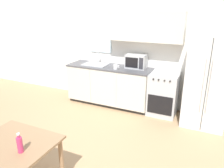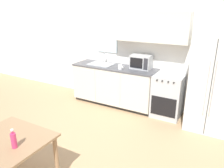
{
  "view_description": "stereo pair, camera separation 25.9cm",
  "coord_description": "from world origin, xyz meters",
  "px_view_note": "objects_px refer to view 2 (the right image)",
  "views": [
    {
      "loc": [
        1.76,
        -2.48,
        2.23
      ],
      "look_at": [
        0.35,
        0.56,
        1.05
      ],
      "focal_mm": 35.0,
      "sensor_mm": 36.0,
      "label": 1
    },
    {
      "loc": [
        1.99,
        -2.37,
        2.23
      ],
      "look_at": [
        0.35,
        0.56,
        1.05
      ],
      "focal_mm": 35.0,
      "sensor_mm": 36.0,
      "label": 2
    }
  ],
  "objects_px": {
    "oven_range": "(168,96)",
    "coffee_mug": "(120,67)",
    "microwave": "(141,62)",
    "dining_table": "(3,150)",
    "drink_bottle": "(14,140)",
    "refrigerator": "(213,84)"
  },
  "relations": [
    {
      "from": "microwave",
      "to": "dining_table",
      "type": "relative_size",
      "value": 0.46
    },
    {
      "from": "coffee_mug",
      "to": "refrigerator",
      "type": "bearing_deg",
      "value": 2.59
    },
    {
      "from": "microwave",
      "to": "drink_bottle",
      "type": "relative_size",
      "value": 1.92
    },
    {
      "from": "microwave",
      "to": "drink_bottle",
      "type": "distance_m",
      "value": 3.17
    },
    {
      "from": "refrigerator",
      "to": "drink_bottle",
      "type": "relative_size",
      "value": 7.65
    },
    {
      "from": "oven_range",
      "to": "drink_bottle",
      "type": "xyz_separation_m",
      "value": [
        -0.92,
        -3.04,
        0.37
      ]
    },
    {
      "from": "refrigerator",
      "to": "microwave",
      "type": "bearing_deg",
      "value": 172.89
    },
    {
      "from": "coffee_mug",
      "to": "microwave",
      "type": "bearing_deg",
      "value": 36.04
    },
    {
      "from": "oven_range",
      "to": "refrigerator",
      "type": "distance_m",
      "value": 0.94
    },
    {
      "from": "oven_range",
      "to": "microwave",
      "type": "relative_size",
      "value": 2.04
    },
    {
      "from": "oven_range",
      "to": "coffee_mug",
      "type": "distance_m",
      "value": 1.19
    },
    {
      "from": "dining_table",
      "to": "drink_bottle",
      "type": "bearing_deg",
      "value": 2.87
    },
    {
      "from": "oven_range",
      "to": "microwave",
      "type": "xyz_separation_m",
      "value": [
        -0.68,
        0.11,
        0.64
      ]
    },
    {
      "from": "refrigerator",
      "to": "drink_bottle",
      "type": "distance_m",
      "value": 3.44
    },
    {
      "from": "refrigerator",
      "to": "microwave",
      "type": "xyz_separation_m",
      "value": [
        -1.51,
        0.19,
        0.2
      ]
    },
    {
      "from": "oven_range",
      "to": "coffee_mug",
      "type": "relative_size",
      "value": 6.91
    },
    {
      "from": "oven_range",
      "to": "refrigerator",
      "type": "relative_size",
      "value": 0.51
    },
    {
      "from": "refrigerator",
      "to": "drink_bottle",
      "type": "height_order",
      "value": "refrigerator"
    },
    {
      "from": "coffee_mug",
      "to": "dining_table",
      "type": "relative_size",
      "value": 0.14
    },
    {
      "from": "coffee_mug",
      "to": "drink_bottle",
      "type": "height_order",
      "value": "coffee_mug"
    },
    {
      "from": "refrigerator",
      "to": "drink_bottle",
      "type": "bearing_deg",
      "value": -120.51
    },
    {
      "from": "microwave",
      "to": "coffee_mug",
      "type": "distance_m",
      "value": 0.48
    }
  ]
}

